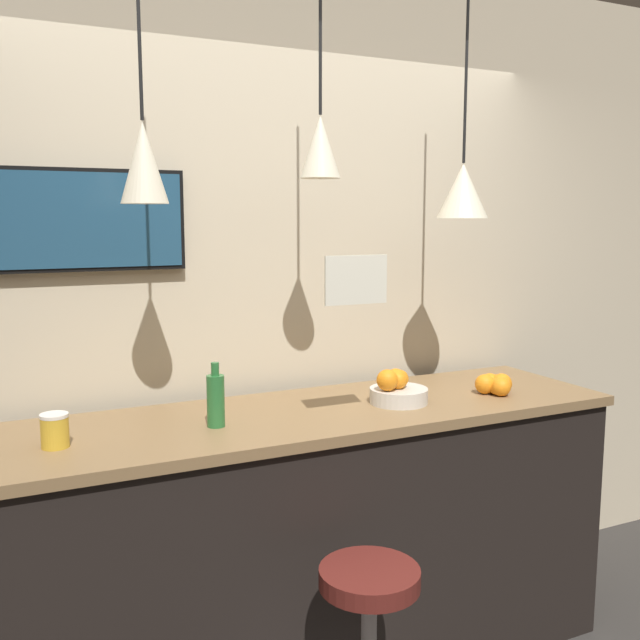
# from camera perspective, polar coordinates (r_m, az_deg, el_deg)

# --- Properties ---
(back_wall) EXTENTS (8.00, 0.06, 2.90)m
(back_wall) POSITION_cam_1_polar(r_m,az_deg,el_deg) (3.12, -3.59, 1.72)
(back_wall) COLOR beige
(back_wall) RESTS_ON ground_plane
(service_counter) EXTENTS (2.40, 0.68, 1.06)m
(service_counter) POSITION_cam_1_polar(r_m,az_deg,el_deg) (2.97, 0.00, -17.07)
(service_counter) COLOR black
(service_counter) RESTS_ON ground_plane
(fruit_bowl) EXTENTS (0.23, 0.23, 0.15)m
(fruit_bowl) POSITION_cam_1_polar(r_m,az_deg,el_deg) (2.88, 6.18, -5.49)
(fruit_bowl) COLOR beige
(fruit_bowl) RESTS_ON service_counter
(orange_pile) EXTENTS (0.15, 0.16, 0.09)m
(orange_pile) POSITION_cam_1_polar(r_m,az_deg,el_deg) (3.10, 13.82, -5.02)
(orange_pile) COLOR orange
(orange_pile) RESTS_ON service_counter
(juice_bottle) EXTENTS (0.06, 0.06, 0.23)m
(juice_bottle) POSITION_cam_1_polar(r_m,az_deg,el_deg) (2.56, -8.35, -6.31)
(juice_bottle) COLOR #286B33
(juice_bottle) RESTS_ON service_counter
(spread_jar) EXTENTS (0.09, 0.09, 0.11)m
(spread_jar) POSITION_cam_1_polar(r_m,az_deg,el_deg) (2.48, -20.45, -8.28)
(spread_jar) COLOR gold
(spread_jar) RESTS_ON service_counter
(pendant_lamp_left) EXTENTS (0.16, 0.16, 0.96)m
(pendant_lamp_left) POSITION_cam_1_polar(r_m,az_deg,el_deg) (2.48, -13.94, 12.27)
(pendant_lamp_left) COLOR black
(pendant_lamp_middle) EXTENTS (0.15, 0.15, 0.86)m
(pendant_lamp_middle) POSITION_cam_1_polar(r_m,az_deg,el_deg) (2.70, 0.03, 13.82)
(pendant_lamp_middle) COLOR black
(pendant_lamp_right) EXTENTS (0.21, 0.21, 1.00)m
(pendant_lamp_right) POSITION_cam_1_polar(r_m,az_deg,el_deg) (3.02, 11.36, 10.20)
(pendant_lamp_right) COLOR black
(mounted_tv) EXTENTS (0.77, 0.04, 0.39)m
(mounted_tv) POSITION_cam_1_polar(r_m,az_deg,el_deg) (2.84, -18.51, 7.58)
(mounted_tv) COLOR black
(hanging_menu_board) EXTENTS (0.24, 0.01, 0.17)m
(hanging_menu_board) POSITION_cam_1_polar(r_m,az_deg,el_deg) (2.47, 2.92, 3.23)
(hanging_menu_board) COLOR white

